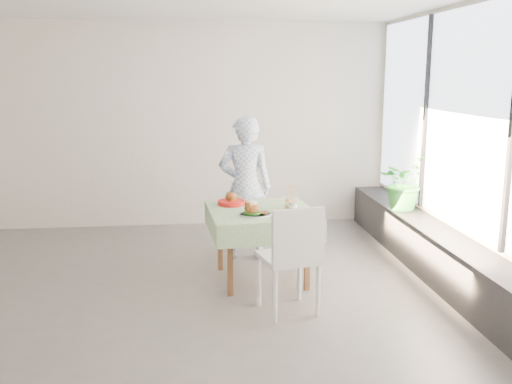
{
  "coord_description": "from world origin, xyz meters",
  "views": [
    {
      "loc": [
        0.26,
        -5.42,
        2.09
      ],
      "look_at": [
        0.91,
        0.21,
        0.92
      ],
      "focal_mm": 40.0,
      "sensor_mm": 36.0,
      "label": 1
    }
  ],
  "objects": [
    {
      "name": "main_dish",
      "position": [
        0.85,
        -0.06,
        0.79
      ],
      "size": [
        0.31,
        0.31,
        0.16
      ],
      "color": "white",
      "rests_on": "cafe_table"
    },
    {
      "name": "diner",
      "position": [
        0.87,
        0.92,
        0.82
      ],
      "size": [
        0.63,
        0.45,
        1.65
      ],
      "primitive_type": "imported",
      "rotation": [
        0.0,
        0.0,
        3.05
      ],
      "color": "#89A7DB",
      "rests_on": "ground"
    },
    {
      "name": "wall_right",
      "position": [
        3.0,
        0.0,
        1.4
      ],
      "size": [
        0.02,
        5.0,
        2.8
      ],
      "primitive_type": "cube",
      "color": "silver",
      "rests_on": "ground"
    },
    {
      "name": "floor",
      "position": [
        0.0,
        0.0,
        0.0
      ],
      "size": [
        6.0,
        6.0,
        0.0
      ],
      "primitive_type": "plane",
      "color": "#585654",
      "rests_on": "ground"
    },
    {
      "name": "wall_front",
      "position": [
        0.0,
        -2.5,
        1.4
      ],
      "size": [
        6.0,
        0.02,
        2.8
      ],
      "primitive_type": "cube",
      "color": "silver",
      "rests_on": "ground"
    },
    {
      "name": "chair_far",
      "position": [
        0.89,
        1.03,
        0.26
      ],
      "size": [
        0.48,
        0.48,
        0.84
      ],
      "color": "white",
      "rests_on": "ground"
    },
    {
      "name": "cafe_table",
      "position": [
        0.96,
        0.16,
        0.46
      ],
      "size": [
        1.11,
        1.11,
        0.74
      ],
      "color": "brown",
      "rests_on": "ground"
    },
    {
      "name": "potted_plant",
      "position": [
        2.77,
        0.99,
        0.83
      ],
      "size": [
        0.79,
        0.79,
        0.66
      ],
      "primitive_type": "imported",
      "rotation": [
        0.0,
        0.0,
        0.77
      ],
      "color": "#287527",
      "rests_on": "window_ledge"
    },
    {
      "name": "second_dish",
      "position": [
        0.67,
        0.43,
        0.78
      ],
      "size": [
        0.29,
        0.29,
        0.14
      ],
      "color": "#B61612",
      "rests_on": "cafe_table"
    },
    {
      "name": "window_ledge",
      "position": [
        2.8,
        0.0,
        0.25
      ],
      "size": [
        0.4,
        4.8,
        0.5
      ],
      "primitive_type": "cube",
      "color": "black",
      "rests_on": "ground"
    },
    {
      "name": "juice_cup_lemonade",
      "position": [
        1.26,
        0.07,
        0.8
      ],
      "size": [
        0.09,
        0.09,
        0.25
      ],
      "color": "white",
      "rests_on": "cafe_table"
    },
    {
      "name": "juice_cup_orange",
      "position": [
        1.25,
        0.2,
        0.81
      ],
      "size": [
        0.1,
        0.1,
        0.27
      ],
      "color": "white",
      "rests_on": "cafe_table"
    },
    {
      "name": "wall_back",
      "position": [
        0.0,
        2.5,
        1.4
      ],
      "size": [
        6.0,
        0.02,
        2.8
      ],
      "primitive_type": "cube",
      "color": "silver",
      "rests_on": "ground"
    },
    {
      "name": "chair_near",
      "position": [
        1.1,
        -0.68,
        0.31
      ],
      "size": [
        0.56,
        0.56,
        0.99
      ],
      "color": "white",
      "rests_on": "ground"
    },
    {
      "name": "window_pane",
      "position": [
        2.97,
        0.0,
        1.65
      ],
      "size": [
        0.01,
        4.8,
        2.18
      ],
      "primitive_type": "cube",
      "color": "#D1E0F9",
      "rests_on": "ground"
    }
  ]
}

